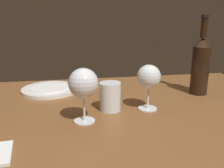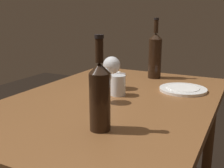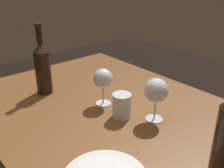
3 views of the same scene
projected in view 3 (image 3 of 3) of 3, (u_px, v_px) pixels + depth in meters
The scene contains 5 objects.
dining_table at pixel (112, 130), 1.11m from camera, with size 1.30×0.90×0.74m.
wine_glass_left at pixel (103, 79), 1.09m from camera, with size 0.08×0.08×0.16m.
wine_glass_right at pixel (156, 91), 0.97m from camera, with size 0.09×0.09×0.17m.
wine_bottle at pixel (43, 67), 1.19m from camera, with size 0.07×0.07×0.32m.
water_tumbler at pixel (122, 107), 1.02m from camera, with size 0.07×0.07×0.10m.
Camera 3 is at (0.71, -0.61, 1.28)m, focal length 42.47 mm.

